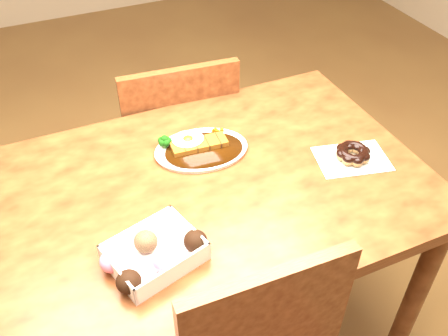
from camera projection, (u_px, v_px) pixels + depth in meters
name	position (u px, v px, depth m)	size (l,w,h in m)	color
ground	(211.00, 334.00, 1.83)	(6.00, 6.00, 0.00)	brown
table	(207.00, 210.00, 1.41)	(1.20, 0.80, 0.75)	#431B0D
chair_far	(176.00, 144.00, 1.92)	(0.45, 0.45, 0.87)	#431B0D
katsu_curry_plate	(199.00, 147.00, 1.44)	(0.29, 0.23, 0.05)	white
donut_box	(153.00, 254.00, 1.13)	(0.25, 0.20, 0.06)	white
pon_de_ring	(353.00, 154.00, 1.41)	(0.23, 0.18, 0.04)	silver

